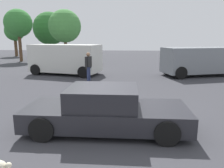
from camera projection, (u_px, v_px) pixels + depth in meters
name	position (u px, v px, depth m)	size (l,w,h in m)	color
ground_plane	(108.00, 127.00, 6.32)	(80.00, 80.00, 0.00)	#38383D
sedan_foreground	(105.00, 110.00, 6.08)	(4.49, 1.89, 1.23)	#232328
van_white	(66.00, 58.00, 15.40)	(5.20, 3.14, 2.10)	silver
suv_dark	(199.00, 60.00, 14.82)	(5.23, 3.31, 1.93)	gray
pedestrian	(88.00, 64.00, 12.90)	(0.37, 0.54, 1.72)	navy
tree_back_left	(65.00, 26.00, 22.17)	(3.32, 3.32, 5.40)	brown
tree_back_center	(15.00, 31.00, 30.53)	(2.71, 2.71, 4.87)	brown
tree_back_right	(18.00, 23.00, 23.49)	(2.97, 2.97, 5.62)	brown
tree_far_right	(50.00, 29.00, 28.43)	(4.26, 4.26, 5.90)	brown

